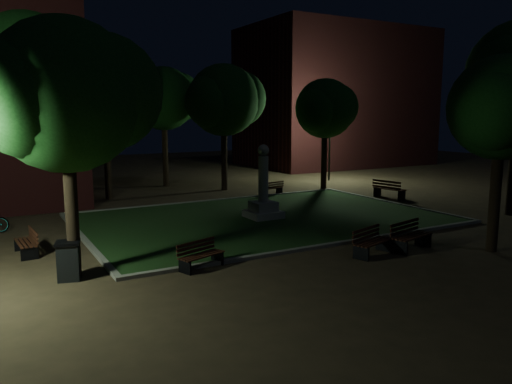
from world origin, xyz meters
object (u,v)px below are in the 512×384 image
bench_near_left (371,243)px  bench_right_side (389,190)px  monument (263,198)px  trash_bin (68,260)px  bench_left_side (28,243)px  bench_near_right (410,237)px  bench_far_side (272,189)px  bench_west_near (200,256)px

bench_near_left → bench_right_side: size_ratio=0.91×
monument → trash_bin: bearing=-153.6°
bench_left_side → bench_near_right: bearing=59.7°
bench_left_side → trash_bin: trash_bin is taller
monument → bench_far_side: 6.51m
bench_near_right → bench_west_near: (-7.04, 1.56, -0.07)m
bench_right_side → trash_bin: bearing=97.2°
bench_west_near → bench_left_side: 5.98m
bench_near_left → bench_far_side: bench_near_left is taller
monument → bench_near_left: (0.25, -6.60, -0.54)m
bench_left_side → bench_far_side: bench_left_side is taller
bench_right_side → monument: bearing=88.3°
monument → bench_near_right: monument is taller
bench_right_side → bench_near_left: bearing=122.2°
bench_west_near → bench_left_side: size_ratio=1.01×
trash_bin → bench_right_side: bearing=18.2°
bench_near_left → bench_near_right: bearing=-22.1°
monument → bench_far_side: (3.66, 5.35, -0.58)m
bench_near_right → bench_left_side: (-11.41, 5.65, -0.06)m
bench_left_side → bench_far_side: 14.69m
bench_near_left → bench_near_right: size_ratio=0.94×
bench_near_right → trash_bin: bearing=154.2°
bench_west_near → trash_bin: size_ratio=1.43×
bench_west_near → bench_far_side: size_ratio=1.02×
bench_far_side → monument: bearing=44.9°
bench_left_side → trash_bin: bearing=9.2°
monument → bench_near_right: size_ratio=1.75×
bench_near_left → bench_west_near: 5.61m
bench_near_left → bench_west_near: bench_near_left is taller
monument → bench_left_side: 9.63m
bench_far_side → trash_bin: (-12.44, -9.71, 0.18)m
bench_left_side → bench_right_side: 18.52m
monument → bench_near_right: (1.86, -6.73, -0.51)m
bench_near_right → bench_far_side: (1.80, 12.09, -0.07)m
bench_west_near → bench_left_side: (-4.37, 4.09, 0.01)m
bench_west_near → trash_bin: trash_bin is taller
bench_near_left → bench_left_side: bearing=133.2°
bench_right_side → bench_far_side: 6.46m
trash_bin → bench_left_side: bearing=103.2°
monument → bench_left_side: bearing=-173.6°
bench_west_near → monument: bearing=26.0°
monument → bench_right_side: 8.93m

